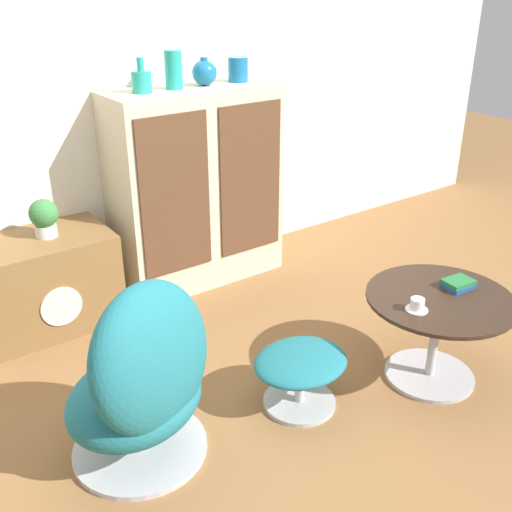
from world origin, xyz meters
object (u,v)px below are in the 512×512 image
object	(u,v)px
egg_chair	(143,381)
vase_leftmost	(142,81)
ottoman	(301,367)
potted_plant	(44,217)
sideboard	(196,188)
teacup	(417,306)
vase_rightmost	(238,69)
coffee_table	(437,324)
tv_console	(45,282)
book_stack	(458,284)
vase_inner_left	(174,70)
vase_inner_right	(204,73)

from	to	relation	value
egg_chair	vase_leftmost	world-z (taller)	vase_leftmost
ottoman	potted_plant	distance (m)	1.53
sideboard	ottoman	size ratio (longest dim) A/B	2.74
potted_plant	teacup	distance (m)	1.90
vase_rightmost	ottoman	bearing A→B (deg)	-114.23
sideboard	coffee_table	bearing A→B (deg)	-77.67
egg_chair	vase_rightmost	bearing A→B (deg)	43.85
tv_console	potted_plant	size ratio (longest dim) A/B	3.51
egg_chair	book_stack	size ratio (longest dim) A/B	5.56
vase_inner_left	teacup	bearing A→B (deg)	-80.53
tv_console	vase_leftmost	size ratio (longest dim) A/B	3.91
teacup	vase_rightmost	bearing A→B (deg)	84.26
vase_leftmost	tv_console	bearing A→B (deg)	-178.10
tv_console	vase_rightmost	world-z (taller)	vase_rightmost
ottoman	book_stack	xyz separation A→B (m)	(0.77, -0.20, 0.26)
ottoman	coffee_table	world-z (taller)	coffee_table
ottoman	vase_inner_right	bearing A→B (deg)	74.31
egg_chair	book_stack	bearing A→B (deg)	-11.97
vase_inner_right	vase_rightmost	size ratio (longest dim) A/B	1.12
book_stack	vase_inner_right	bearing A→B (deg)	104.02
sideboard	potted_plant	xyz separation A→B (m)	(-0.92, -0.02, 0.03)
coffee_table	vase_rightmost	distance (m)	1.83
ottoman	vase_leftmost	distance (m)	1.71
ottoman	teacup	xyz separation A→B (m)	(0.45, -0.23, 0.27)
tv_console	sideboard	bearing A→B (deg)	1.08
tv_console	vase_inner_right	bearing A→B (deg)	1.20
teacup	ottoman	bearing A→B (deg)	153.13
vase_inner_left	potted_plant	xyz separation A→B (m)	(-0.81, -0.02, -0.66)
vase_inner_right	teacup	distance (m)	1.77
teacup	vase_inner_left	bearing A→B (deg)	99.47
egg_chair	coffee_table	xyz separation A→B (m)	(1.32, -0.32, -0.07)
vase_leftmost	vase_inner_right	size ratio (longest dim) A/B	1.17
vase_inner_left	teacup	world-z (taller)	vase_inner_left
teacup	book_stack	distance (m)	0.32
egg_chair	vase_rightmost	xyz separation A→B (m)	(1.30, 1.24, 0.89)
ottoman	vase_inner_left	distance (m)	1.74
egg_chair	potted_plant	xyz separation A→B (m)	(0.06, 1.22, 0.26)
egg_chair	book_stack	distance (m)	1.49
teacup	book_stack	size ratio (longest dim) A/B	0.68
vase_rightmost	egg_chair	bearing A→B (deg)	-136.15
tv_console	vase_inner_left	bearing A→B (deg)	1.47
vase_inner_right	ottoman	bearing A→B (deg)	-105.69
vase_rightmost	book_stack	bearing A→B (deg)	-84.15
coffee_table	vase_rightmost	world-z (taller)	vase_rightmost
teacup	egg_chair	bearing A→B (deg)	163.54
tv_console	ottoman	size ratio (longest dim) A/B	1.65
tv_console	book_stack	size ratio (longest dim) A/B	4.98
book_stack	vase_rightmost	bearing A→B (deg)	95.85
tv_console	potted_plant	world-z (taller)	potted_plant
coffee_table	vase_leftmost	bearing A→B (deg)	112.27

